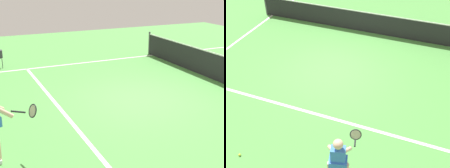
{
  "view_description": "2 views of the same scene",
  "coord_description": "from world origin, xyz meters",
  "views": [
    {
      "loc": [
        8.26,
        -4.76,
        3.54
      ],
      "look_at": [
        1.26,
        -1.53,
        1.03
      ],
      "focal_mm": 54.41,
      "sensor_mm": 36.0,
      "label": 1
    },
    {
      "loc": [
        3.13,
        -7.77,
        5.9
      ],
      "look_at": [
        0.86,
        -1.9,
        0.92
      ],
      "focal_mm": 44.0,
      "sensor_mm": 36.0,
      "label": 2
    }
  ],
  "objects": [
    {
      "name": "ground_plane",
      "position": [
        0.0,
        0.0,
        0.0
      ],
      "size": [
        25.27,
        25.27,
        0.0
      ],
      "primitive_type": "plane",
      "color": "#4C9342"
    },
    {
      "name": "service_line_marking",
      "position": [
        0.0,
        -2.43,
        0.0
      ],
      "size": [
        9.42,
        0.1,
        0.01
      ],
      "primitive_type": "cube",
      "color": "white",
      "rests_on": "ground"
    },
    {
      "name": "sideline_left_marking",
      "position": [
        -4.71,
        0.0,
        0.0
      ],
      "size": [
        0.1,
        17.44,
        0.01
      ],
      "primitive_type": "cube",
      "color": "white",
      "rests_on": "ground"
    },
    {
      "name": "court_net",
      "position": [
        0.0,
        3.25,
        0.48
      ],
      "size": [
        10.1,
        0.08,
        1.03
      ],
      "color": "#4C4C51",
      "rests_on": "ground"
    },
    {
      "name": "tennis_player",
      "position": [
        1.82,
        -4.34,
        0.85
      ],
      "size": [
        0.67,
        1.07,
        1.55
      ],
      "color": "beige",
      "rests_on": "ground"
    },
    {
      "name": "tennis_ball_mid",
      "position": [
        -0.86,
        -4.55,
        0.03
      ],
      "size": [
        0.07,
        0.07,
        0.07
      ],
      "primitive_type": "sphere",
      "color": "#D1E533",
      "rests_on": "ground"
    }
  ]
}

